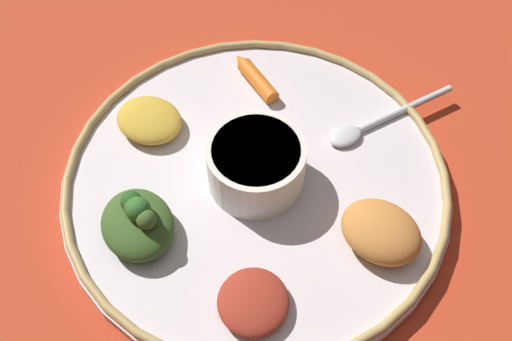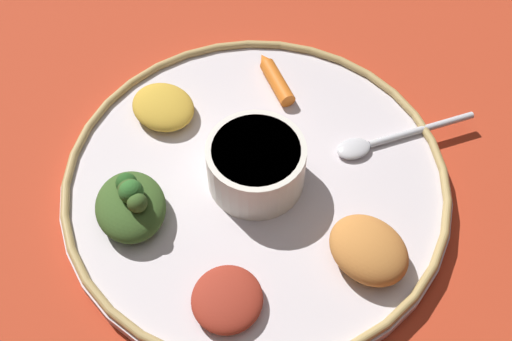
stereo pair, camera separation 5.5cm
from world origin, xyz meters
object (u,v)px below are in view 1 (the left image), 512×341
at_px(center_bowl, 256,164).
at_px(carrot_near_spoon, 255,77).
at_px(greens_pile, 138,222).
at_px(spoon, 372,124).

height_order(center_bowl, carrot_near_spoon, center_bowl).
distance_m(center_bowl, greens_pile, 0.12).
distance_m(greens_pile, carrot_near_spoon, 0.21).
xyz_separation_m(greens_pile, carrot_near_spoon, (0.15, -0.14, -0.01)).
xyz_separation_m(spoon, carrot_near_spoon, (0.08, 0.10, 0.00)).
relative_size(spoon, greens_pile, 1.69).
distance_m(center_bowl, carrot_near_spoon, 0.12).
xyz_separation_m(center_bowl, greens_pile, (-0.03, 0.11, -0.01)).
bearing_deg(spoon, carrot_near_spoon, 50.49).
bearing_deg(carrot_near_spoon, spoon, -129.51).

